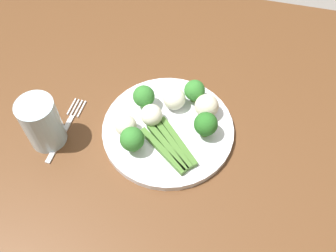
% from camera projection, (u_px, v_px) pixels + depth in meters
% --- Properties ---
extents(ground_plane, '(6.00, 6.00, 0.02)m').
position_uv_depth(ground_plane, '(157.00, 245.00, 1.41)').
color(ground_plane, gray).
extents(dining_table, '(1.37, 1.01, 0.76)m').
position_uv_depth(dining_table, '(151.00, 158.00, 0.85)').
color(dining_table, brown).
rests_on(dining_table, ground_plane).
extents(plate, '(0.27, 0.27, 0.01)m').
position_uv_depth(plate, '(168.00, 129.00, 0.77)').
color(plate, white).
rests_on(plate, dining_table).
extents(asparagus_bundle, '(0.13, 0.12, 0.01)m').
position_uv_depth(asparagus_bundle, '(170.00, 146.00, 0.74)').
color(asparagus_bundle, '#47752D').
rests_on(asparagus_bundle, plate).
extents(broccoli_near_center, '(0.05, 0.05, 0.06)m').
position_uv_depth(broccoli_near_center, '(144.00, 96.00, 0.77)').
color(broccoli_near_center, '#609E3D').
rests_on(broccoli_near_center, plate).
extents(broccoli_back, '(0.04, 0.04, 0.05)m').
position_uv_depth(broccoli_back, '(195.00, 90.00, 0.78)').
color(broccoli_back, '#609E3D').
rests_on(broccoli_back, plate).
extents(broccoli_back_right, '(0.05, 0.05, 0.06)m').
position_uv_depth(broccoli_back_right, '(132.00, 139.00, 0.71)').
color(broccoli_back_right, '#609E3D').
rests_on(broccoli_back_right, plate).
extents(broccoli_left, '(0.05, 0.05, 0.06)m').
position_uv_depth(broccoli_left, '(206.00, 124.00, 0.73)').
color(broccoli_left, '#568E33').
rests_on(broccoli_left, plate).
extents(cauliflower_right, '(0.05, 0.05, 0.05)m').
position_uv_depth(cauliflower_right, '(174.00, 99.00, 0.78)').
color(cauliflower_right, white).
rests_on(cauliflower_right, plate).
extents(cauliflower_edge, '(0.04, 0.04, 0.04)m').
position_uv_depth(cauliflower_edge, '(126.00, 125.00, 0.74)').
color(cauliflower_edge, silver).
rests_on(cauliflower_edge, plate).
extents(cauliflower_outer_edge, '(0.05, 0.05, 0.05)m').
position_uv_depth(cauliflower_outer_edge, '(150.00, 115.00, 0.76)').
color(cauliflower_outer_edge, white).
rests_on(cauliflower_outer_edge, plate).
extents(cauliflower_near_fork, '(0.05, 0.05, 0.05)m').
position_uv_depth(cauliflower_near_fork, '(207.00, 106.00, 0.77)').
color(cauliflower_near_fork, beige).
rests_on(cauliflower_near_fork, plate).
extents(fork, '(0.03, 0.17, 0.00)m').
position_uv_depth(fork, '(66.00, 129.00, 0.78)').
color(fork, silver).
rests_on(fork, dining_table).
extents(water_glass, '(0.07, 0.07, 0.11)m').
position_uv_depth(water_glass, '(42.00, 123.00, 0.72)').
color(water_glass, silver).
rests_on(water_glass, dining_table).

